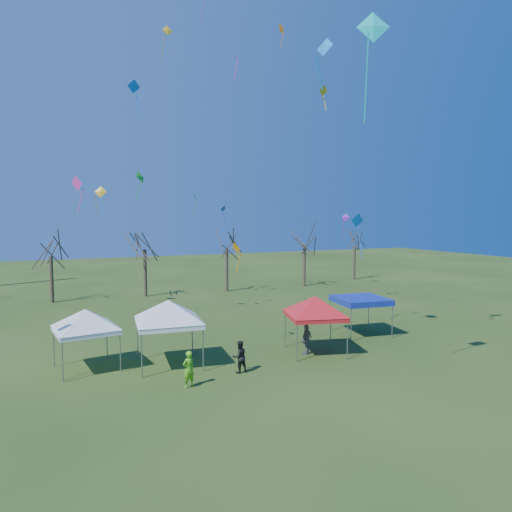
% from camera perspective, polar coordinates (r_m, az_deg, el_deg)
% --- Properties ---
extents(ground, '(140.00, 140.00, 0.00)m').
position_cam_1_polar(ground, '(24.41, 2.93, -13.79)').
color(ground, '#254014').
rests_on(ground, ground).
extents(tree_1, '(3.42, 3.42, 7.54)m').
position_cam_1_polar(tree_1, '(45.29, -24.34, 1.92)').
color(tree_1, '#3D2D21').
rests_on(tree_1, ground).
extents(tree_2, '(3.71, 3.71, 8.18)m').
position_cam_1_polar(tree_2, '(45.73, -13.78, 2.87)').
color(tree_2, '#3D2D21').
rests_on(tree_2, ground).
extents(tree_3, '(3.59, 3.59, 7.91)m').
position_cam_1_polar(tree_3, '(47.63, -3.70, 2.82)').
color(tree_3, '#3D2D21').
rests_on(tree_3, ground).
extents(tree_4, '(3.58, 3.58, 7.89)m').
position_cam_1_polar(tree_4, '(51.58, 6.09, 2.94)').
color(tree_4, '#3D2D21').
rests_on(tree_4, ground).
extents(tree_5, '(3.39, 3.39, 7.46)m').
position_cam_1_polar(tree_5, '(57.90, 12.24, 2.75)').
color(tree_5, '#3D2D21').
rests_on(tree_5, ground).
extents(tent_white_west, '(4.08, 4.08, 3.63)m').
position_cam_1_polar(tent_white_west, '(24.97, -20.57, -6.72)').
color(tent_white_west, gray).
rests_on(tent_white_west, ground).
extents(tent_white_mid, '(4.56, 4.56, 4.04)m').
position_cam_1_polar(tent_white_mid, '(24.38, -10.90, -5.97)').
color(tent_white_mid, gray).
rests_on(tent_white_mid, ground).
extents(tent_red, '(4.18, 4.18, 3.81)m').
position_cam_1_polar(tent_red, '(26.39, 7.42, -5.49)').
color(tent_red, gray).
rests_on(tent_red, ground).
extents(tent_blue, '(3.55, 3.55, 2.49)m').
position_cam_1_polar(tent_blue, '(31.17, 12.95, -5.43)').
color(tent_blue, gray).
rests_on(tent_blue, ground).
extents(person_dark, '(0.85, 0.69, 1.62)m').
position_cam_1_polar(person_dark, '(23.48, -2.07, -12.47)').
color(person_dark, black).
rests_on(person_dark, ground).
extents(person_grey, '(1.08, 0.87, 1.72)m').
position_cam_1_polar(person_grey, '(26.58, 6.35, -10.30)').
color(person_grey, slate).
rests_on(person_grey, ground).
extents(person_green, '(0.72, 0.60, 1.70)m').
position_cam_1_polar(person_green, '(21.81, -8.43, -13.80)').
color(person_green, '#61C51F').
rests_on(person_green, ground).
extents(kite_15, '(0.53, 0.89, 1.76)m').
position_cam_1_polar(kite_15, '(36.71, 3.23, 26.47)').
color(kite_15, orange).
rests_on(kite_15, ground).
extents(kite_18, '(0.75, 0.80, 1.69)m').
position_cam_1_polar(kite_18, '(32.78, -2.47, 23.44)').
color(kite_18, '#D52F8A').
rests_on(kite_18, ground).
extents(kite_2, '(1.03, 1.24, 3.16)m').
position_cam_1_polar(kite_2, '(39.93, -21.43, 8.44)').
color(kite_2, '#FA37B1').
rests_on(kite_2, ground).
extents(kite_22, '(0.95, 0.92, 2.46)m').
position_cam_1_polar(kite_22, '(44.13, -4.11, 5.77)').
color(kite_22, blue).
rests_on(kite_22, ground).
extents(kite_5, '(1.36, 0.94, 4.33)m').
position_cam_1_polar(kite_5, '(20.55, 14.44, 25.89)').
color(kite_5, '#0DCBC2').
rests_on(kite_5, ground).
extents(kite_24, '(1.00, 0.61, 2.50)m').
position_cam_1_polar(kite_24, '(34.90, -15.04, 19.72)').
color(kite_24, blue).
rests_on(kite_24, ground).
extents(kite_27, '(0.84, 1.16, 2.68)m').
position_cam_1_polar(kite_27, '(27.18, 8.54, 24.39)').
color(kite_27, '#1588E5').
rests_on(kite_27, ground).
extents(kite_25, '(0.71, 0.44, 1.48)m').
position_cam_1_polar(kite_25, '(29.02, 8.41, 19.68)').
color(kite_25, gold).
rests_on(kite_25, ground).
extents(kite_17, '(1.02, 0.60, 3.13)m').
position_cam_1_polar(kite_17, '(32.36, 12.53, 4.27)').
color(kite_17, '#1679EC').
rests_on(kite_17, ground).
extents(kite_26, '(0.97, 0.87, 2.88)m').
position_cam_1_polar(kite_26, '(44.28, -11.03, 25.88)').
color(kite_26, yellow).
rests_on(kite_26, ground).
extents(kite_1, '(0.55, 0.88, 1.86)m').
position_cam_1_polar(kite_1, '(26.75, -2.42, 0.92)').
color(kite_1, orange).
rests_on(kite_1, ground).
extents(kite_11, '(1.20, 1.25, 2.53)m').
position_cam_1_polar(kite_11, '(39.56, -14.25, 9.55)').
color(kite_11, green).
rests_on(kite_11, ground).
extents(kite_13, '(1.20, 0.94, 2.87)m').
position_cam_1_polar(kite_13, '(43.68, -18.88, 7.56)').
color(kite_13, gold).
rests_on(kite_13, ground).
extents(kite_12, '(0.76, 0.81, 2.74)m').
position_cam_1_polar(kite_12, '(51.50, 11.11, 4.71)').
color(kite_12, purple).
rests_on(kite_12, ground).
extents(kite_19, '(0.72, 0.93, 2.31)m').
position_cam_1_polar(kite_19, '(43.50, -7.65, 7.34)').
color(kite_19, '#279C18').
rests_on(kite_19, ground).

